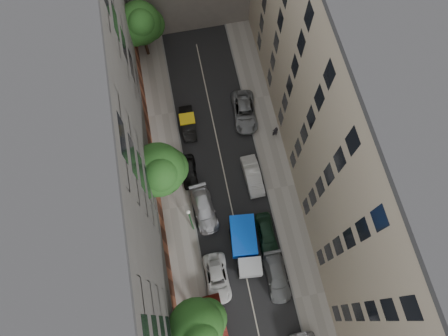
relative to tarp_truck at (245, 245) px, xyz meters
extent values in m
plane|color=#4C4C49|center=(-0.39, 5.41, -1.46)|extent=(120.00, 120.00, 0.00)
cube|color=black|center=(-0.39, 5.41, -1.45)|extent=(8.00, 44.00, 0.02)
cube|color=gray|center=(-5.89, 5.41, -1.39)|extent=(3.00, 44.00, 0.15)
cube|color=gray|center=(5.11, 5.41, -1.39)|extent=(3.00, 44.00, 0.15)
cube|color=#494744|center=(-11.39, 5.41, 8.54)|extent=(8.00, 44.00, 20.00)
cube|color=tan|center=(10.61, 5.41, 8.54)|extent=(8.00, 44.00, 20.00)
cube|color=black|center=(0.00, -0.11, -0.88)|extent=(2.85, 5.94, 0.32)
cube|color=#A8ABAD|center=(0.00, -2.12, 0.08)|extent=(2.30, 1.92, 1.81)
cube|color=#0D54FF|center=(0.00, 0.85, 0.24)|extent=(2.74, 4.06, 1.91)
cylinder|color=black|center=(-1.01, -2.12, -1.02)|extent=(0.30, 0.89, 0.89)
cylinder|color=black|center=(1.01, -2.12, -1.02)|extent=(0.30, 0.89, 0.89)
cylinder|color=black|center=(-1.01, 1.59, -1.02)|extent=(0.30, 0.89, 0.89)
cylinder|color=black|center=(1.01, 1.59, -1.02)|extent=(0.30, 0.89, 0.89)
imported|color=#4F150F|center=(-3.99, -5.99, -0.71)|extent=(1.79, 4.61, 1.50)
imported|color=silver|center=(-3.19, -2.39, -0.80)|extent=(2.29, 4.83, 1.33)
imported|color=#BABABF|center=(-3.19, 4.48, -0.71)|extent=(2.57, 5.33, 1.50)
imported|color=black|center=(-3.99, 8.81, -0.80)|extent=(1.72, 3.94, 1.32)
imported|color=black|center=(-3.19, 14.41, -0.77)|extent=(1.55, 4.24, 1.39)
imported|color=slate|center=(2.41, -3.39, -0.76)|extent=(2.03, 4.89, 1.41)
imported|color=black|center=(2.41, 0.81, -0.72)|extent=(1.80, 4.37, 1.48)
imported|color=silver|center=(2.41, 7.01, -0.71)|extent=(1.77, 4.63, 1.51)
imported|color=gray|center=(3.21, 14.55, -0.71)|extent=(2.96, 5.59, 1.50)
cylinder|color=#382619|center=(-5.53, -6.20, 0.12)|extent=(0.36, 0.36, 2.86)
cylinder|color=#382619|center=(-5.53, -6.20, 2.57)|extent=(0.24, 0.24, 2.04)
sphere|color=#1D4A18|center=(-5.53, -6.20, 4.57)|extent=(4.45, 4.45, 4.45)
sphere|color=#1D4A18|center=(-4.63, -5.80, 3.59)|extent=(3.34, 3.34, 3.34)
sphere|color=#1D4A18|center=(-6.23, -6.70, 4.00)|extent=(3.12, 3.12, 3.12)
cylinder|color=#382619|center=(-6.63, 7.50, 0.10)|extent=(0.36, 0.36, 2.83)
cylinder|color=#382619|center=(-6.63, 7.50, 2.52)|extent=(0.24, 0.24, 2.02)
sphere|color=#1D4A18|center=(-6.63, 7.50, 4.50)|extent=(5.02, 5.02, 5.02)
sphere|color=#1D4A18|center=(-5.73, 7.90, 3.53)|extent=(3.77, 3.77, 3.77)
sphere|color=#1D4A18|center=(-7.33, 7.00, 3.94)|extent=(3.51, 3.51, 3.51)
sphere|color=#1D4A18|center=(-6.43, 6.70, 5.55)|extent=(3.26, 3.26, 3.26)
cylinder|color=#382619|center=(-6.28, 24.92, -0.05)|extent=(0.36, 0.36, 2.51)
cylinder|color=#382619|center=(-6.28, 24.92, 2.10)|extent=(0.24, 0.24, 1.80)
sphere|color=#1D4A18|center=(-6.28, 24.92, 3.86)|extent=(4.66, 4.66, 4.66)
sphere|color=#1D4A18|center=(-5.38, 25.32, 3.00)|extent=(3.50, 3.50, 3.50)
sphere|color=#1D4A18|center=(-6.98, 24.42, 3.36)|extent=(3.26, 3.26, 3.26)
sphere|color=#1D4A18|center=(-6.08, 24.12, 4.80)|extent=(3.03, 3.03, 3.03)
cylinder|color=#175120|center=(-4.59, 2.90, 1.86)|extent=(0.14, 0.14, 6.35)
sphere|color=silver|center=(-4.59, 2.90, 5.14)|extent=(0.36, 0.36, 0.36)
imported|color=black|center=(5.91, 11.44, -0.46)|extent=(0.62, 0.41, 1.71)
camera|label=1|loc=(-3.31, -6.28, 38.28)|focal=32.00mm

